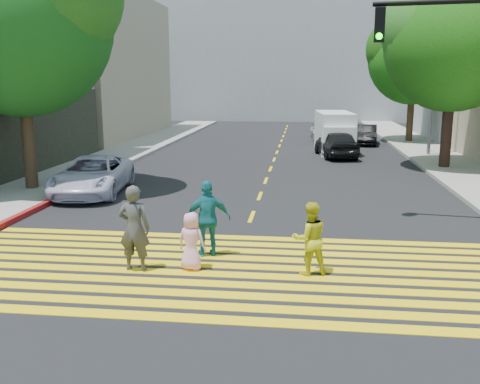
% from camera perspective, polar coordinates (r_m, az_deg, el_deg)
% --- Properties ---
extents(ground, '(120.00, 120.00, 0.00)m').
position_cam_1_polar(ground, '(10.66, -1.96, -10.72)').
color(ground, black).
extents(sidewalk_left, '(3.00, 40.00, 0.15)m').
position_cam_1_polar(sidewalk_left, '(33.52, -10.65, 4.78)').
color(sidewalk_left, gray).
rests_on(sidewalk_left, ground).
extents(sidewalk_right, '(3.00, 60.00, 0.15)m').
position_cam_1_polar(sidewalk_right, '(26.00, 22.32, 2.09)').
color(sidewalk_right, gray).
rests_on(sidewalk_right, ground).
extents(curb_red, '(0.20, 8.00, 0.16)m').
position_cam_1_polar(curb_red, '(18.29, -20.80, -1.60)').
color(curb_red, maroon).
rests_on(curb_red, ground).
extents(crosswalk, '(13.40, 5.30, 0.01)m').
position_cam_1_polar(crosswalk, '(11.84, -1.01, -8.34)').
color(crosswalk, yellow).
rests_on(crosswalk, ground).
extents(lane_line, '(0.12, 34.40, 0.01)m').
position_cam_1_polar(lane_line, '(32.52, 4.11, 4.62)').
color(lane_line, yellow).
rests_on(lane_line, ground).
extents(building_left_tan, '(12.00, 16.00, 10.00)m').
position_cam_1_polar(building_left_tan, '(41.61, -18.53, 12.52)').
color(building_left_tan, tan).
rests_on(building_left_tan, ground).
extents(backdrop_block, '(30.00, 8.00, 12.00)m').
position_cam_1_polar(backdrop_block, '(57.78, 5.48, 13.71)').
color(backdrop_block, gray).
rests_on(backdrop_block, ground).
extents(tree_left, '(8.67, 8.37, 9.52)m').
position_cam_1_polar(tree_left, '(21.21, -22.34, 17.30)').
color(tree_left, '#442C1A').
rests_on(tree_left, ground).
extents(tree_right_near, '(7.39, 6.94, 8.96)m').
position_cam_1_polar(tree_right_near, '(26.43, 22.07, 15.30)').
color(tree_right_near, black).
rests_on(tree_right_near, ground).
extents(tree_right_far, '(6.98, 6.54, 8.51)m').
position_cam_1_polar(tree_right_far, '(37.22, 18.22, 13.84)').
color(tree_right_far, '#35251A').
rests_on(tree_right_far, ground).
extents(pedestrian_man, '(0.71, 0.48, 1.90)m').
position_cam_1_polar(pedestrian_man, '(11.79, -11.21, -3.82)').
color(pedestrian_man, '#3B3B3B').
rests_on(pedestrian_man, ground).
extents(pedestrian_woman, '(0.92, 0.80, 1.59)m').
position_cam_1_polar(pedestrian_woman, '(11.48, 7.45, -4.94)').
color(pedestrian_woman, gold).
rests_on(pedestrian_woman, ground).
extents(pedestrian_child, '(0.72, 0.56, 1.30)m').
position_cam_1_polar(pedestrian_child, '(11.74, -5.20, -5.25)').
color(pedestrian_child, '#F0A0C3').
rests_on(pedestrian_child, ground).
extents(pedestrian_extra, '(1.15, 0.72, 1.82)m').
position_cam_1_polar(pedestrian_extra, '(12.54, -3.43, -2.87)').
color(pedestrian_extra, '#186F7C').
rests_on(pedestrian_extra, ground).
extents(white_sedan, '(2.80, 5.11, 1.36)m').
position_cam_1_polar(white_sedan, '(20.27, -15.45, 1.73)').
color(white_sedan, silver).
rests_on(white_sedan, ground).
extents(dark_car_near, '(2.45, 4.56, 1.48)m').
position_cam_1_polar(dark_car_near, '(29.39, 10.24, 5.12)').
color(dark_car_near, black).
rests_on(dark_car_near, ground).
extents(silver_car, '(2.11, 4.88, 1.40)m').
position_cam_1_polar(silver_car, '(37.96, 9.13, 6.59)').
color(silver_car, '#B5B7B8').
rests_on(silver_car, ground).
extents(dark_car_parked, '(1.73, 3.91, 1.25)m').
position_cam_1_polar(dark_car_parked, '(35.70, 13.29, 5.98)').
color(dark_car_parked, black).
rests_on(dark_car_parked, ground).
extents(white_van, '(2.18, 4.97, 2.29)m').
position_cam_1_polar(white_van, '(31.18, 10.07, 6.15)').
color(white_van, silver).
rests_on(white_van, ground).
extents(street_lamp, '(2.16, 0.59, 9.57)m').
position_cam_1_polar(street_lamp, '(30.39, 19.77, 13.83)').
color(street_lamp, slate).
rests_on(street_lamp, ground).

